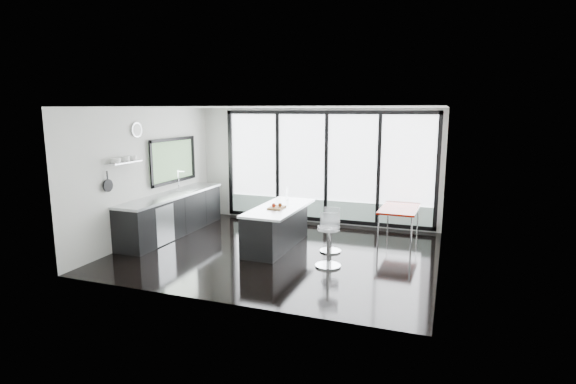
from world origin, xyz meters
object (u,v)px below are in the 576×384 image
at_px(bar_stool_far, 331,235).
at_px(red_table, 399,224).
at_px(island, 276,226).
at_px(bar_stool_near, 328,247).

height_order(bar_stool_far, red_table, red_table).
bearing_deg(island, bar_stool_far, 2.73).
relative_size(bar_stool_far, red_table, 0.50).
xyz_separation_m(island, red_table, (2.29, 1.34, -0.07)).
bearing_deg(bar_stool_far, island, 177.79).
bearing_deg(island, red_table, 30.31).
height_order(island, bar_stool_near, island).
bearing_deg(red_table, bar_stool_far, -132.25).
relative_size(island, bar_stool_far, 3.10).
distance_m(island, bar_stool_far, 1.13).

